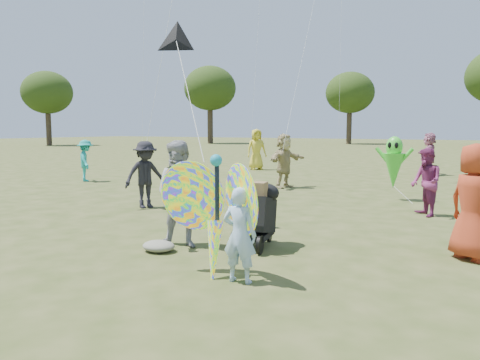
% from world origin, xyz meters
% --- Properties ---
extents(ground, '(160.00, 160.00, 0.00)m').
position_xyz_m(ground, '(0.00, 0.00, 0.00)').
color(ground, '#51592B').
rests_on(ground, ground).
extents(child_girl, '(0.48, 0.35, 1.23)m').
position_xyz_m(child_girl, '(0.75, -0.14, 0.61)').
color(child_girl, '#A1C2E4').
rests_on(child_girl, ground).
extents(adult_man, '(1.01, 0.88, 1.76)m').
position_xyz_m(adult_man, '(-0.97, 0.90, 0.88)').
color(adult_man, '#97989D').
rests_on(adult_man, ground).
extents(grey_bag, '(0.55, 0.45, 0.17)m').
position_xyz_m(grey_bag, '(-1.11, 0.49, 0.09)').
color(grey_bag, gray).
rests_on(grey_bag, ground).
extents(crowd_a, '(1.01, 0.95, 1.74)m').
position_xyz_m(crowd_a, '(3.23, 2.50, 0.87)').
color(crowd_a, '#AA361B').
rests_on(crowd_a, ground).
extents(crowd_b, '(1.03, 1.22, 1.64)m').
position_xyz_m(crowd_b, '(-4.07, 3.54, 0.82)').
color(crowd_b, black).
rests_on(crowd_b, ground).
extents(crowd_d, '(0.89, 1.73, 1.79)m').
position_xyz_m(crowd_d, '(-2.79, 8.83, 0.89)').
color(crowd_d, tan).
rests_on(crowd_d, ground).
extents(crowd_e, '(0.89, 0.94, 1.52)m').
position_xyz_m(crowd_e, '(2.05, 5.83, 0.76)').
color(crowd_e, '#7E2A5C').
rests_on(crowd_e, ground).
extents(crowd_g, '(1.08, 1.10, 1.92)m').
position_xyz_m(crowd_g, '(-6.76, 14.28, 0.96)').
color(crowd_g, gold).
rests_on(crowd_g, ground).
extents(crowd_i, '(1.13, 1.07, 1.53)m').
position_xyz_m(crowd_i, '(-9.87, 6.81, 0.77)').
color(crowd_i, teal).
rests_on(crowd_i, ground).
extents(crowd_j, '(0.66, 1.68, 1.77)m').
position_xyz_m(crowd_j, '(0.68, 15.66, 0.89)').
color(crowd_j, '#A55E7C').
rests_on(crowd_j, ground).
extents(jogging_stroller, '(0.63, 1.10, 1.09)m').
position_xyz_m(jogging_stroller, '(0.12, 1.55, 0.61)').
color(jogging_stroller, black).
rests_on(jogging_stroller, ground).
extents(butterfly_kite, '(1.74, 0.75, 1.82)m').
position_xyz_m(butterfly_kite, '(0.33, -0.06, 0.83)').
color(butterfly_kite, '#F52664').
rests_on(butterfly_kite, ground).
extents(delta_kite_rig, '(1.96, 1.59, 2.65)m').
position_xyz_m(delta_kite_rig, '(-2.06, 2.25, 3.63)').
color(delta_kite_rig, black).
rests_on(delta_kite_rig, ground).
extents(alien_kite, '(1.12, 0.69, 1.74)m').
position_xyz_m(alien_kite, '(0.91, 7.88, 0.97)').
color(alien_kite, '#3FD431').
rests_on(alien_kite, ground).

